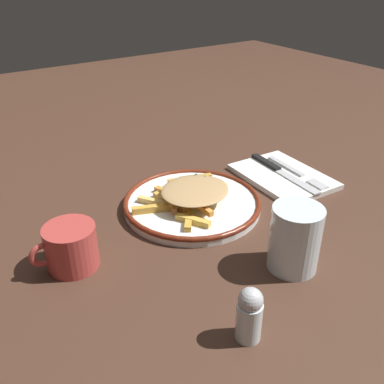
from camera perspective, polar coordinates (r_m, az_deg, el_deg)
The scene contains 9 objects.
ground_plane at distance 0.84m, azimuth 0.00°, elevation -2.07°, with size 2.60×2.60×0.00m, color #432A1E.
plate at distance 0.84m, azimuth 0.00°, elevation -1.46°, with size 0.27×0.27×0.02m.
fries_heap at distance 0.82m, azimuth -0.12°, elevation -0.17°, with size 0.20×0.18×0.03m.
napkin at distance 0.97m, azimuth 11.90°, elevation 2.03°, with size 0.15×0.21×0.01m, color white.
fork at distance 0.97m, azimuth 13.59°, elevation 2.58°, with size 0.03×0.18×0.01m.
knife at distance 0.97m, azimuth 11.23°, elevation 2.93°, with size 0.03×0.21×0.01m.
water_glass at distance 0.68m, azimuth 13.42°, elevation -5.97°, with size 0.08×0.08×0.11m, color silver.
coffee_mug at distance 0.70m, azimuth -15.74°, elevation -7.01°, with size 0.11×0.08×0.07m.
salt_shaker at distance 0.57m, azimuth 7.58°, elevation -15.67°, with size 0.03×0.03×0.08m.
Camera 1 is at (0.40, 0.60, 0.44)m, focal length 40.41 mm.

